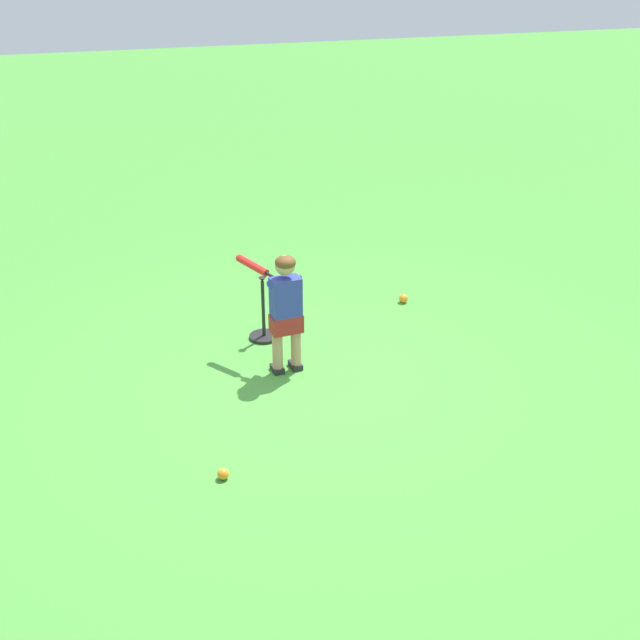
% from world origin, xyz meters
% --- Properties ---
extents(ground_plane, '(40.00, 40.00, 0.00)m').
position_xyz_m(ground_plane, '(0.00, 0.00, 0.00)').
color(ground_plane, '#479338').
extents(child_batter, '(0.70, 0.46, 1.08)m').
position_xyz_m(child_batter, '(-0.37, -0.22, 0.65)').
color(child_batter, '#232328').
rests_on(child_batter, ground).
extents(play_ball_far_left, '(0.09, 0.09, 0.09)m').
position_xyz_m(play_ball_far_left, '(-1.35, 1.29, 0.05)').
color(play_ball_far_left, orange).
rests_on(play_ball_far_left, ground).
extents(play_ball_midfield, '(0.08, 0.08, 0.08)m').
position_xyz_m(play_ball_midfield, '(1.01, -1.04, 0.04)').
color(play_ball_midfield, orange).
rests_on(play_ball_midfield, ground).
extents(batting_tee, '(0.28, 0.28, 0.62)m').
position_xyz_m(batting_tee, '(-1.00, -0.26, 0.10)').
color(batting_tee, black).
rests_on(batting_tee, ground).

